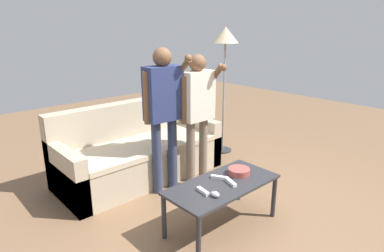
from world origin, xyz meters
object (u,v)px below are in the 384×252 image
game_remote_wand_near (231,183)px  game_remote_wand_spare (203,191)px  game_remote_nunchuk (215,194)px  floor_lamp (225,43)px  snack_bowl (239,171)px  player_center (164,104)px  coffee_table (222,189)px  game_remote_wand_far (220,178)px  couch (138,153)px  player_right (197,106)px

game_remote_wand_near → game_remote_wand_spare: size_ratio=0.99×
game_remote_nunchuk → floor_lamp: (1.70, 1.48, 1.12)m
snack_bowl → player_center: 1.08m
game_remote_nunchuk → coffee_table: bearing=28.9°
coffee_table → player_center: (0.06, 0.94, 0.62)m
player_center → game_remote_wand_far: player_center is taller
game_remote_wand_spare → snack_bowl: bearing=3.7°
player_center → game_remote_nunchuk: bearing=-105.1°
snack_bowl → game_remote_wand_far: 0.22m
coffee_table → game_remote_wand_spare: 0.27m
couch → player_right: (0.40, -0.66, 0.66)m
game_remote_nunchuk → game_remote_wand_near: (0.27, 0.06, -0.01)m
floor_lamp → coffee_table: bearing=-137.3°
coffee_table → game_remote_wand_spare: size_ratio=7.20×
coffee_table → player_right: player_right is taller
player_center → game_remote_wand_near: player_center is taller
player_right → game_remote_wand_spare: (-0.70, -0.82, -0.50)m
player_right → game_remote_wand_far: size_ratio=9.65×
snack_bowl → floor_lamp: bearing=47.8°
floor_lamp → player_center: floor_lamp is taller
player_right → game_remote_wand_near: player_right is taller
game_remote_wand_near → player_center: bearing=89.1°
snack_bowl → game_remote_wand_spare: size_ratio=1.38×
game_remote_nunchuk → floor_lamp: bearing=41.1°
game_remote_nunchuk → game_remote_wand_near: bearing=12.9°
floor_lamp → player_center: (-1.41, -0.41, -0.58)m
coffee_table → game_remote_wand_near: 0.11m
snack_bowl → player_right: player_right is taller
coffee_table → game_remote_wand_spare: bearing=-177.9°
coffee_table → floor_lamp: 2.33m
game_remote_wand_far → snack_bowl: bearing=-13.7°
floor_lamp → game_remote_wand_near: bearing=-135.1°
coffee_table → snack_bowl: bearing=5.3°
couch → snack_bowl: (0.22, -1.45, 0.18)m
couch → game_remote_nunchuk: bearing=-99.6°
game_remote_nunchuk → player_center: (0.29, 1.07, 0.54)m
player_right → player_center: 0.41m
player_right → player_center: size_ratio=0.95×
snack_bowl → floor_lamp: size_ratio=0.11×
snack_bowl → game_remote_nunchuk: size_ratio=2.38×
player_right → game_remote_wand_spare: 1.19m
game_remote_wand_near → coffee_table: bearing=123.9°
game_remote_wand_far → game_remote_wand_spare: same height
game_remote_nunchuk → player_center: 1.24m
couch → player_center: 0.89m
couch → game_remote_wand_far: bearing=-90.0°
game_remote_wand_near → floor_lamp: bearing=44.9°
floor_lamp → game_remote_wand_near: 2.31m
game_remote_nunchuk → couch: bearing=80.4°
snack_bowl → player_center: (-0.20, 0.92, 0.54)m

